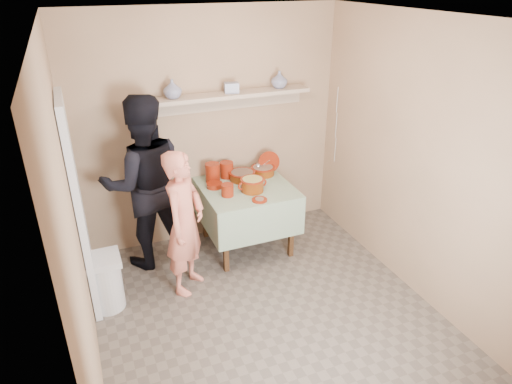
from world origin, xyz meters
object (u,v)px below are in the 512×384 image
person_cook (185,223)px  cazuela_rice (252,184)px  person_helper (145,183)px  trash_bin (106,282)px  serving_table (246,196)px

person_cook → cazuela_rice: bearing=-27.0°
person_helper → cazuela_rice: bearing=166.1°
person_helper → person_cook: bearing=111.7°
person_cook → person_helper: size_ratio=0.79×
person_cook → trash_bin: size_ratio=2.61×
cazuela_rice → trash_bin: 1.76m
serving_table → cazuela_rice: (0.02, -0.13, 0.20)m
person_helper → cazuela_rice: person_helper is taller
cazuela_rice → trash_bin: bearing=-167.0°
serving_table → cazuela_rice: bearing=-80.6°
person_helper → trash_bin: person_helper is taller
person_helper → serving_table: 1.11m
person_cook → cazuela_rice: size_ratio=4.43×
person_cook → serving_table: (0.81, 0.48, -0.09)m
serving_table → trash_bin: bearing=-162.5°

